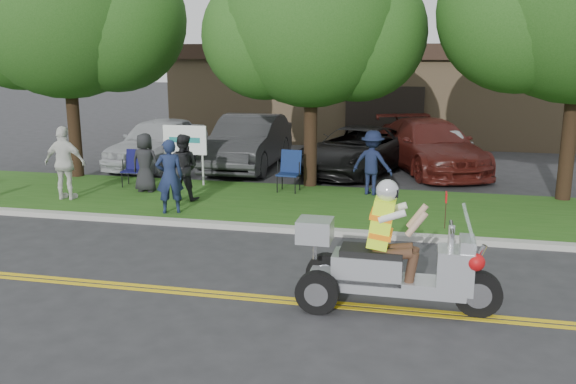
% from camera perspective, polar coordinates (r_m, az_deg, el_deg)
% --- Properties ---
extents(ground, '(120.00, 120.00, 0.00)m').
position_cam_1_polar(ground, '(10.37, -8.00, -8.25)').
color(ground, '#28282B').
rests_on(ground, ground).
extents(centerline_near, '(60.00, 0.10, 0.01)m').
position_cam_1_polar(centerline_near, '(9.86, -9.18, -9.39)').
color(centerline_near, gold).
rests_on(centerline_near, ground).
extents(centerline_far, '(60.00, 0.10, 0.01)m').
position_cam_1_polar(centerline_far, '(10.00, -8.84, -9.06)').
color(centerline_far, gold).
rests_on(centerline_far, ground).
extents(curb, '(60.00, 0.25, 0.12)m').
position_cam_1_polar(curb, '(13.09, -3.38, -3.29)').
color(curb, '#A8A89E').
rests_on(curb, ground).
extents(grass_verge, '(60.00, 4.00, 0.10)m').
position_cam_1_polar(grass_verge, '(15.10, -1.17, -1.06)').
color(grass_verge, '#215015').
rests_on(grass_verge, ground).
extents(commercial_building, '(18.00, 8.20, 4.00)m').
position_cam_1_polar(commercial_building, '(28.09, 9.58, 9.39)').
color(commercial_building, '#9E7F5B').
rests_on(commercial_building, ground).
extents(tree_left, '(6.62, 5.40, 7.78)m').
position_cam_1_polar(tree_left, '(18.89, -19.94, 15.70)').
color(tree_left, '#332114').
rests_on(tree_left, ground).
extents(tree_mid, '(5.88, 4.80, 7.05)m').
position_cam_1_polar(tree_mid, '(16.53, 2.41, 15.48)').
color(tree_mid, '#332114').
rests_on(tree_mid, ground).
extents(business_sign, '(1.25, 0.06, 1.75)m').
position_cam_1_polar(business_sign, '(17.05, -9.61, 4.52)').
color(business_sign, silver).
rests_on(business_sign, ground).
extents(trike_scooter, '(2.99, 0.99, 1.96)m').
position_cam_1_polar(trike_scooter, '(9.13, 9.28, -6.71)').
color(trike_scooter, black).
rests_on(trike_scooter, ground).
extents(lawn_chair_a, '(0.55, 0.57, 0.99)m').
position_cam_1_polar(lawn_chair_a, '(17.29, -14.22, 2.42)').
color(lawn_chair_a, black).
rests_on(lawn_chair_a, grass_verge).
extents(lawn_chair_b, '(0.60, 0.62, 1.07)m').
position_cam_1_polar(lawn_chair_b, '(16.14, 0.18, 2.24)').
color(lawn_chair_b, black).
rests_on(lawn_chair_b, grass_verge).
extents(spectator_adult_left, '(0.74, 0.64, 1.71)m').
position_cam_1_polar(spectator_adult_left, '(14.11, -11.03, 1.45)').
color(spectator_adult_left, '#182343').
rests_on(spectator_adult_left, grass_verge).
extents(spectator_adult_mid, '(0.83, 0.67, 1.65)m').
position_cam_1_polar(spectator_adult_mid, '(15.32, -9.79, 2.31)').
color(spectator_adult_mid, black).
rests_on(spectator_adult_mid, grass_verge).
extents(spectator_adult_right, '(1.09, 0.47, 1.84)m').
position_cam_1_polar(spectator_adult_right, '(16.11, -20.14, 2.56)').
color(spectator_adult_right, silver).
rests_on(spectator_adult_right, grass_verge).
extents(spectator_chair_a, '(1.21, 0.90, 1.66)m').
position_cam_1_polar(spectator_chair_a, '(15.82, 7.89, 2.74)').
color(spectator_chair_a, '#131A36').
rests_on(spectator_chair_a, grass_verge).
extents(spectator_chair_b, '(0.77, 0.51, 1.55)m').
position_cam_1_polar(spectator_chair_b, '(16.42, -13.22, 2.70)').
color(spectator_chair_b, black).
rests_on(spectator_chair_b, grass_verge).
extents(parked_car_far_left, '(2.21, 4.85, 1.61)m').
position_cam_1_polar(parked_car_far_left, '(20.55, -12.03, 4.59)').
color(parked_car_far_left, silver).
rests_on(parked_car_far_left, ground).
extents(parked_car_left, '(1.87, 5.21, 1.71)m').
position_cam_1_polar(parked_car_left, '(19.78, -3.72, 4.67)').
color(parked_car_left, '#2B2B2D').
rests_on(parked_car_left, ground).
extents(parked_car_mid, '(3.89, 5.61, 1.42)m').
position_cam_1_polar(parked_car_mid, '(19.15, 6.45, 3.91)').
color(parked_car_mid, black).
rests_on(parked_car_mid, ground).
extents(parked_car_right, '(4.14, 5.97, 1.61)m').
position_cam_1_polar(parked_car_right, '(19.83, 13.16, 4.23)').
color(parked_car_right, '#4B1611').
rests_on(parked_car_right, ground).
extents(parked_car_far_right, '(2.86, 4.78, 1.52)m').
position_cam_1_polar(parked_car_far_right, '(19.67, 13.92, 4.00)').
color(parked_car_far_right, silver).
rests_on(parked_car_far_right, ground).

